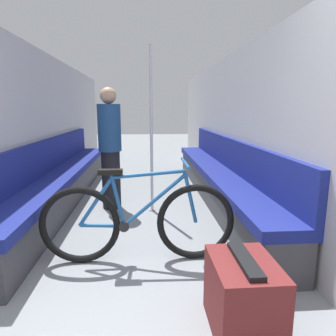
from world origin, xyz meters
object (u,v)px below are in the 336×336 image
at_px(bench_seat_row_right, 217,179).
at_px(passenger_standing, 110,148).
at_px(bench_seat_row_left, 63,182).
at_px(bicycle, 138,222).
at_px(grab_pole_near, 151,134).
at_px(luggage_bag, 243,296).

height_order(bench_seat_row_right, passenger_standing, passenger_standing).
relative_size(bench_seat_row_left, bench_seat_row_right, 1.00).
relative_size(bicycle, grab_pole_near, 0.81).
relative_size(bench_seat_row_left, bicycle, 2.77).
bearing_deg(grab_pole_near, luggage_bag, -77.62).
height_order(grab_pole_near, luggage_bag, grab_pole_near).
relative_size(bench_seat_row_right, luggage_bag, 9.35).
xyz_separation_m(bench_seat_row_left, bench_seat_row_right, (2.24, 0.00, 0.00)).
bearing_deg(grab_pole_near, passenger_standing, 162.78).
bearing_deg(grab_pole_near, bench_seat_row_right, 24.85).
distance_m(bench_seat_row_right, luggage_bag, 2.73).
xyz_separation_m(bench_seat_row_left, bicycle, (1.12, -1.78, 0.06)).
bearing_deg(bench_seat_row_right, luggage_bag, -100.36).
distance_m(bench_seat_row_left, passenger_standing, 0.93).
bearing_deg(bench_seat_row_left, bench_seat_row_right, 0.00).
bearing_deg(passenger_standing, bench_seat_row_left, 100.39).
height_order(bicycle, luggage_bag, bicycle).
xyz_separation_m(bicycle, luggage_bag, (0.64, -0.91, -0.14)).
xyz_separation_m(bench_seat_row_left, luggage_bag, (1.75, -2.68, -0.08)).
bearing_deg(passenger_standing, luggage_bag, -124.73).
bearing_deg(bicycle, bench_seat_row_right, 77.04).
relative_size(bench_seat_row_right, bicycle, 2.77).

